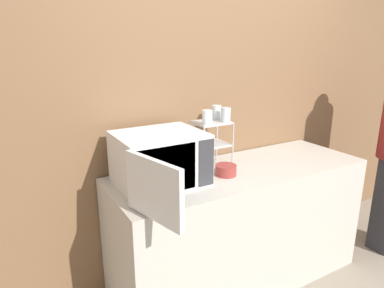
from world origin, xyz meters
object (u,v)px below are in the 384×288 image
object	(u,v)px
microwave	(160,160)
glass_front_left	(207,117)
glass_front_right	(226,115)
bowl	(226,170)
dish_rack	(211,135)
glass_back_right	(217,112)

from	to	relation	value
microwave	glass_front_left	xyz separation A→B (m)	(0.38, 0.06, 0.22)
glass_front_right	bowl	size ratio (longest dim) A/B	0.69
microwave	glass_front_right	size ratio (longest dim) A/B	8.54
microwave	bowl	distance (m)	0.48
dish_rack	microwave	bearing A→B (deg)	-165.04
microwave	dish_rack	world-z (taller)	dish_rack
glass_back_right	glass_front_right	size ratio (longest dim) A/B	1.00
glass_back_right	glass_front_left	bearing A→B (deg)	-142.51
glass_front_left	bowl	size ratio (longest dim) A/B	0.69
microwave	bowl	size ratio (longest dim) A/B	5.89
glass_front_right	bowl	world-z (taller)	glass_front_right
glass_front_left	microwave	bearing A→B (deg)	-171.35
microwave	glass_front_left	distance (m)	0.44
glass_back_right	bowl	distance (m)	0.44
dish_rack	glass_front_right	xyz separation A→B (m)	(0.08, -0.05, 0.14)
dish_rack	bowl	xyz separation A→B (m)	(-0.00, -0.19, -0.20)
microwave	glass_back_right	bearing A→B (deg)	18.32
dish_rack	glass_front_right	bearing A→B (deg)	-32.29
glass_back_right	glass_front_right	world-z (taller)	same
bowl	dish_rack	bearing A→B (deg)	88.96
glass_front_right	bowl	xyz separation A→B (m)	(-0.09, -0.14, -0.35)
microwave	dish_rack	xyz separation A→B (m)	(0.46, 0.12, 0.07)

